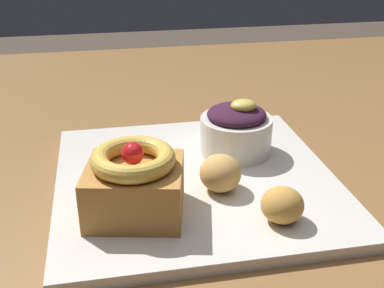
{
  "coord_description": "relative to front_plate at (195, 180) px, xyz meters",
  "views": [
    {
      "loc": [
        -0.08,
        -0.52,
        1.0
      ],
      "look_at": [
        0.01,
        -0.05,
        0.77
      ],
      "focal_mm": 45.94,
      "sensor_mm": 36.0,
      "label": 1
    }
  ],
  "objects": [
    {
      "name": "front_plate",
      "position": [
        0.0,
        0.0,
        0.0
      ],
      "size": [
        0.29,
        0.29,
        0.01
      ],
      "primitive_type": "cube",
      "color": "silver",
      "rests_on": "dining_table"
    },
    {
      "name": "berry_ramekin",
      "position": [
        0.06,
        0.05,
        0.03
      ],
      "size": [
        0.08,
        0.08,
        0.07
      ],
      "color": "silver",
      "rests_on": "front_plate"
    },
    {
      "name": "dining_table",
      "position": [
        -0.01,
        0.07,
        -0.09
      ],
      "size": [
        1.43,
        1.06,
        0.73
      ],
      "color": "brown",
      "rests_on": "ground_plane"
    },
    {
      "name": "cake_slice",
      "position": [
        -0.07,
        -0.06,
        0.04
      ],
      "size": [
        0.1,
        0.09,
        0.07
      ],
      "rotation": [
        0.0,
        0.0,
        -0.21
      ],
      "color": "#B77F3D",
      "rests_on": "front_plate"
    },
    {
      "name": "fritter_front",
      "position": [
        0.06,
        -0.1,
        0.02
      ],
      "size": [
        0.04,
        0.04,
        0.03
      ],
      "primitive_type": "ellipsoid",
      "color": "gold",
      "rests_on": "front_plate"
    },
    {
      "name": "fritter_middle",
      "position": [
        0.02,
        -0.03,
        0.02
      ],
      "size": [
        0.04,
        0.04,
        0.04
      ],
      "primitive_type": "ellipsoid",
      "color": "tan",
      "rests_on": "front_plate"
    }
  ]
}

